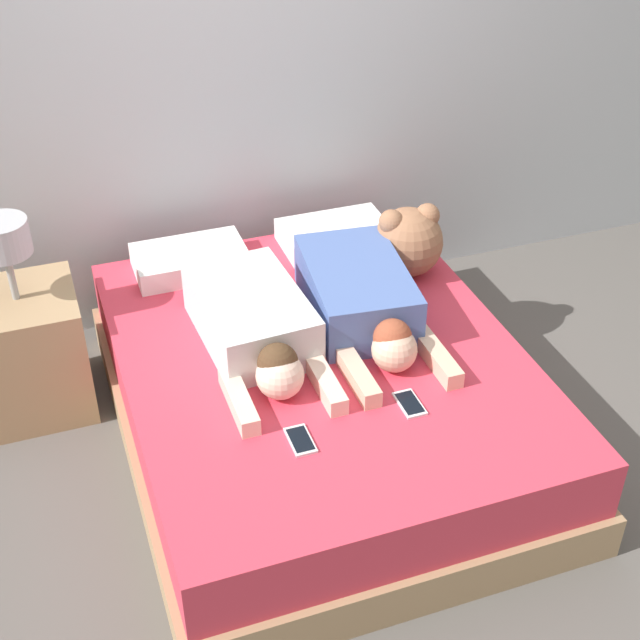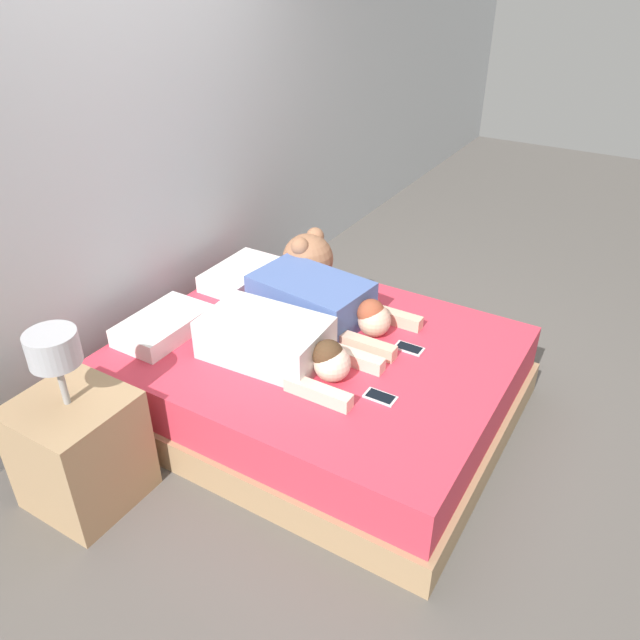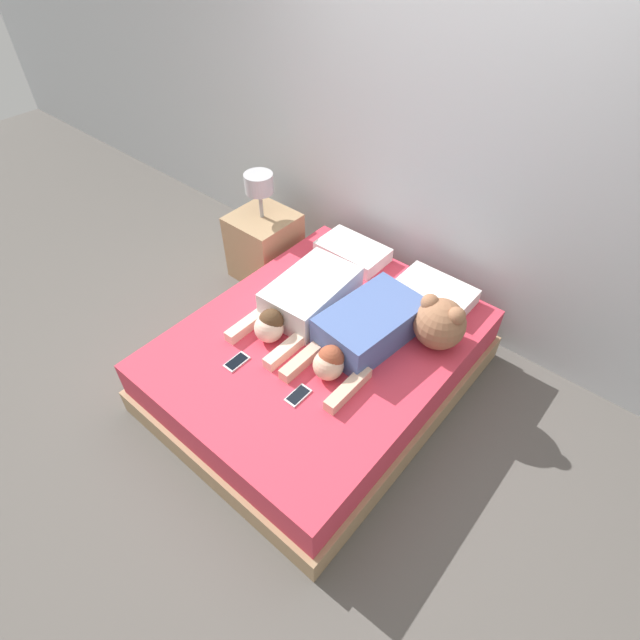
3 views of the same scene
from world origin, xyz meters
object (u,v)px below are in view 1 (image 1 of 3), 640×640
(plush_toy, at_px, (408,240))
(person_left, at_px, (256,327))
(cell_phone_left, at_px, (300,440))
(pillow_head_left, at_px, (190,260))
(nightstand, at_px, (28,347))
(pillow_head_right, at_px, (334,234))
(cell_phone_right, at_px, (410,404))
(person_right, at_px, (363,301))
(bed, at_px, (320,394))

(plush_toy, bearing_deg, person_left, -157.93)
(person_left, relative_size, cell_phone_left, 5.98)
(pillow_head_left, distance_m, person_left, 0.69)
(nightstand, bearing_deg, pillow_head_left, 12.52)
(pillow_head_right, xyz_separation_m, nightstand, (-1.46, -0.17, -0.18))
(cell_phone_left, xyz_separation_m, cell_phone_right, (0.44, 0.05, 0.00))
(pillow_head_left, xyz_separation_m, person_right, (0.58, -0.65, 0.06))
(bed, xyz_separation_m, person_right, (0.23, 0.13, 0.33))
(plush_toy, bearing_deg, cell_phone_right, -113.29)
(bed, bearing_deg, plush_toy, 37.12)
(pillow_head_right, relative_size, person_right, 0.53)
(pillow_head_left, relative_size, person_left, 0.55)
(pillow_head_right, xyz_separation_m, person_left, (-0.58, -0.67, 0.05))
(pillow_head_left, xyz_separation_m, plush_toy, (0.92, -0.35, 0.11))
(pillow_head_left, distance_m, person_right, 0.87)
(pillow_head_right, distance_m, nightstand, 1.48)
(cell_phone_left, distance_m, cell_phone_right, 0.45)
(bed, relative_size, pillow_head_left, 3.97)
(cell_phone_right, bearing_deg, bed, 115.30)
(person_right, distance_m, cell_phone_left, 0.78)
(bed, bearing_deg, pillow_head_left, 114.10)
(pillow_head_right, height_order, cell_phone_left, pillow_head_right)
(bed, bearing_deg, person_right, 28.98)
(bed, height_order, person_left, person_left)
(person_left, relative_size, plush_toy, 2.76)
(bed, distance_m, cell_phone_left, 0.58)
(person_left, height_order, plush_toy, plush_toy)
(bed, xyz_separation_m, pillow_head_left, (-0.35, 0.78, 0.28))
(pillow_head_left, relative_size, nightstand, 0.55)
(nightstand, bearing_deg, cell_phone_left, -51.44)
(cell_phone_left, distance_m, nightstand, 1.40)
(cell_phone_right, xyz_separation_m, plush_toy, (0.37, 0.85, 0.16))
(plush_toy, bearing_deg, nightstand, 173.85)
(pillow_head_right, height_order, plush_toy, plush_toy)
(person_left, relative_size, person_right, 0.96)
(person_right, distance_m, cell_phone_right, 0.56)
(bed, xyz_separation_m, pillow_head_right, (0.35, 0.78, 0.28))
(bed, height_order, pillow_head_left, pillow_head_left)
(bed, relative_size, person_right, 2.10)
(cell_phone_left, height_order, cell_phone_right, same)
(pillow_head_right, bearing_deg, cell_phone_left, -115.20)
(person_right, bearing_deg, nightstand, 160.22)
(person_left, height_order, person_right, person_right)
(pillow_head_left, height_order, nightstand, nightstand)
(pillow_head_right, bearing_deg, person_left, -130.71)
(plush_toy, bearing_deg, bed, -142.88)
(nightstand, bearing_deg, person_right, -19.78)
(plush_toy, bearing_deg, pillow_head_right, 122.08)
(bed, relative_size, pillow_head_right, 3.97)
(pillow_head_right, distance_m, cell_phone_left, 1.39)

